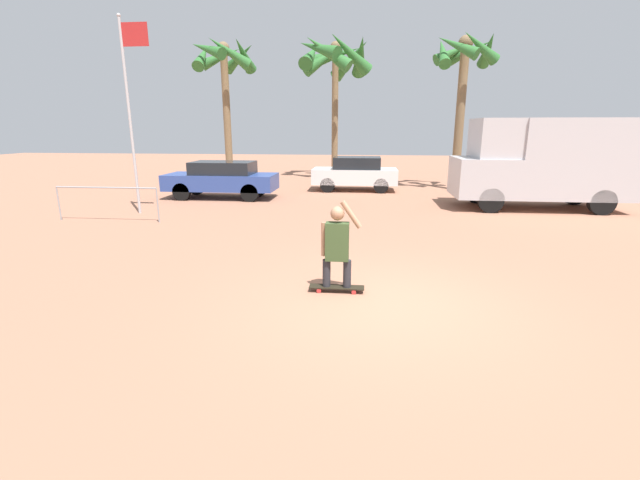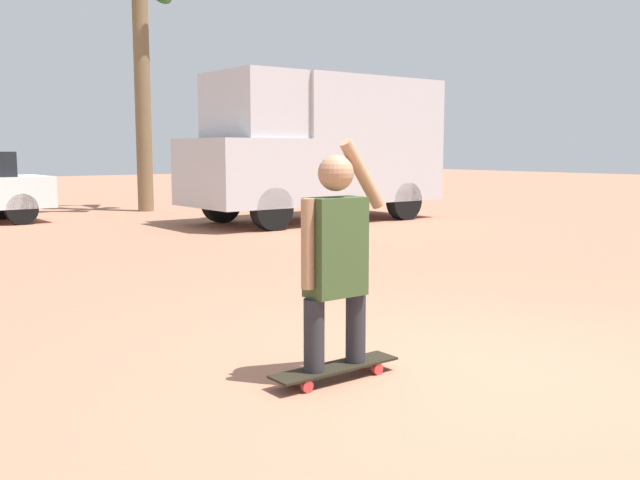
# 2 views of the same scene
# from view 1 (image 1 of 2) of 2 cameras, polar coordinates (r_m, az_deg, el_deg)

# --- Properties ---
(ground_plane) EXTENTS (80.00, 80.00, 0.00)m
(ground_plane) POSITION_cam_1_polar(r_m,az_deg,el_deg) (7.19, 8.54, -8.45)
(ground_plane) COLOR #A36B51
(skateboard) EXTENTS (0.97, 0.22, 0.10)m
(skateboard) POSITION_cam_1_polar(r_m,az_deg,el_deg) (7.61, 2.23, -6.33)
(skateboard) COLOR black
(skateboard) RESTS_ON ground_plane
(person_skateboarder) EXTENTS (0.70, 0.24, 1.55)m
(person_skateboarder) POSITION_cam_1_polar(r_m,az_deg,el_deg) (7.35, 2.29, -0.36)
(person_skateboarder) COLOR #28282D
(person_skateboarder) RESTS_ON skateboard
(camper_van) EXTENTS (5.76, 2.25, 3.13)m
(camper_van) POSITION_cam_1_polar(r_m,az_deg,el_deg) (17.12, 27.66, 9.36)
(camper_van) COLOR black
(camper_van) RESTS_ON ground_plane
(parked_car_white) EXTENTS (3.84, 1.73, 1.53)m
(parked_car_white) POSITION_cam_1_polar(r_m,az_deg,el_deg) (19.93, 4.73, 8.89)
(parked_car_white) COLOR black
(parked_car_white) RESTS_ON ground_plane
(parked_car_blue) EXTENTS (4.48, 1.76, 1.49)m
(parked_car_blue) POSITION_cam_1_polar(r_m,az_deg,el_deg) (18.12, -12.96, 7.98)
(parked_car_blue) COLOR black
(parked_car_blue) RESTS_ON ground_plane
(palm_tree_near_van) EXTENTS (2.87, 3.06, 6.83)m
(palm_tree_near_van) POSITION_cam_1_polar(r_m,az_deg,el_deg) (21.24, 18.65, 21.24)
(palm_tree_near_van) COLOR brown
(palm_tree_near_van) RESTS_ON ground_plane
(palm_tree_center_background) EXTENTS (4.30, 4.46, 7.69)m
(palm_tree_center_background) POSITION_cam_1_polar(r_m,az_deg,el_deg) (25.31, 1.99, 23.04)
(palm_tree_center_background) COLOR brown
(palm_tree_center_background) RESTS_ON ground_plane
(palm_tree_far_left) EXTENTS (3.52, 3.74, 7.51)m
(palm_tree_far_left) POSITION_cam_1_polar(r_m,az_deg,el_deg) (25.62, -12.64, 21.93)
(palm_tree_far_left) COLOR brown
(palm_tree_far_left) RESTS_ON ground_plane
(flagpole) EXTENTS (0.94, 0.12, 6.19)m
(flagpole) POSITION_cam_1_polar(r_m,az_deg,el_deg) (15.53, -23.93, 16.40)
(flagpole) COLOR #B7B7BC
(flagpole) RESTS_ON ground_plane
(plaza_railing_segment) EXTENTS (3.27, 0.05, 1.08)m
(plaza_railing_segment) POSITION_cam_1_polar(r_m,az_deg,el_deg) (14.65, -26.61, 5.58)
(plaza_railing_segment) COLOR #99999E
(plaza_railing_segment) RESTS_ON ground_plane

